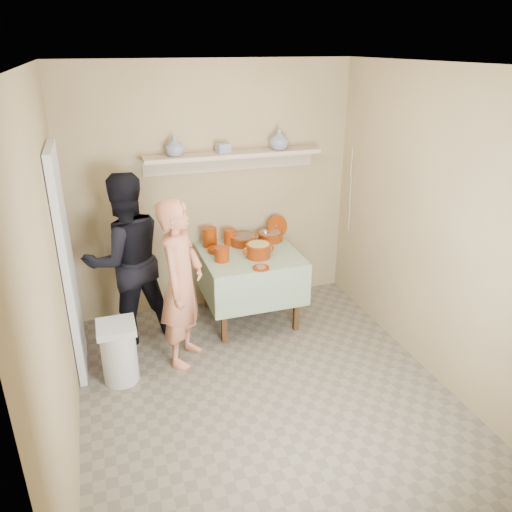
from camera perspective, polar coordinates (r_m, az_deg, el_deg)
name	(u,v)px	position (r m, az deg, el deg)	size (l,w,h in m)	color
ground	(267,395)	(4.36, 1.24, -15.61)	(3.50, 3.50, 0.00)	#6F6757
tile_panel	(68,265)	(4.50, -20.70, -0.98)	(0.06, 0.70, 2.00)	silver
plate_stack_a	(210,237)	(5.23, -5.32, 2.17)	(0.15, 0.15, 0.20)	maroon
plate_stack_b	(230,237)	(5.27, -2.96, 2.19)	(0.13, 0.13, 0.16)	maroon
bowl_stack	(222,254)	(4.87, -3.92, 0.21)	(0.14, 0.14, 0.14)	maroon
empty_bowl	(216,250)	(5.10, -4.62, 0.72)	(0.17, 0.17, 0.05)	maroon
propped_lid	(277,227)	(5.45, 2.45, 3.36)	(0.25, 0.25, 0.02)	maroon
vase_right	(279,139)	(5.21, 2.68, 13.18)	(0.20, 0.20, 0.21)	navy
vase_left	(175,146)	(4.96, -9.27, 12.31)	(0.19, 0.19, 0.19)	navy
ceramic_box	(223,148)	(5.07, -3.75, 12.19)	(0.13, 0.09, 0.09)	navy
person_cook	(182,284)	(4.45, -8.51, -3.16)	(0.57, 0.37, 1.55)	#CA7A57
person_helper	(126,259)	(4.89, -14.59, -0.36)	(0.81, 0.63, 1.68)	black
room_shell	(269,213)	(3.58, 1.46, 4.94)	(3.04, 3.54, 2.62)	tan
serving_table	(249,263)	(5.13, -0.78, -0.81)	(0.97, 0.97, 0.76)	#4C2D16
cazuela_meat_a	(243,239)	(5.27, -1.47, 1.94)	(0.30, 0.30, 0.10)	#5F1A03
cazuela_meat_b	(270,235)	(5.37, 1.63, 2.36)	(0.28, 0.28, 0.10)	#5F1A03
ladle	(266,232)	(5.31, 1.12, 2.72)	(0.08, 0.26, 0.19)	silver
cazuela_rice	(258,249)	(4.94, 0.28, 0.77)	(0.33, 0.25, 0.14)	#5F1A03
front_plate	(261,268)	(4.71, 0.57, -1.35)	(0.16, 0.16, 0.03)	maroon
wall_shelf	(233,156)	(5.14, -2.65, 11.31)	(1.80, 0.25, 0.21)	#C0AA8E
trash_bin	(119,352)	(4.52, -15.38, -10.55)	(0.32, 0.32, 0.56)	silver
electrical_cord	(350,191)	(5.56, 10.74, 7.35)	(0.01, 0.05, 0.90)	silver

